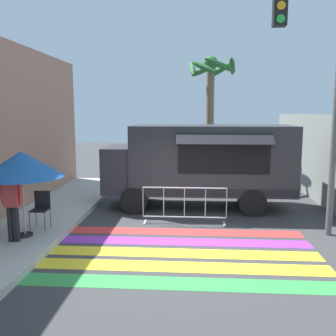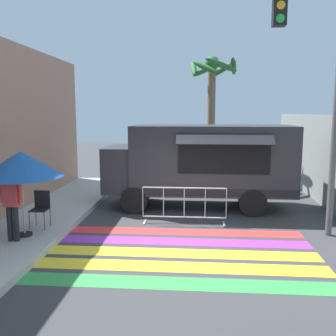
{
  "view_description": "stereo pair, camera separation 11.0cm",
  "coord_description": "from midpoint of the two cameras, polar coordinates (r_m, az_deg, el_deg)",
  "views": [
    {
      "loc": [
        0.34,
        -8.64,
        3.17
      ],
      "look_at": [
        -0.42,
        2.43,
        1.51
      ],
      "focal_mm": 40.0,
      "sensor_mm": 36.0,
      "label": 1
    },
    {
      "loc": [
        0.45,
        -8.63,
        3.17
      ],
      "look_at": [
        -0.42,
        2.43,
        1.51
      ],
      "focal_mm": 40.0,
      "sensor_mm": 36.0,
      "label": 2
    }
  ],
  "objects": [
    {
      "name": "traffic_signal_pole",
      "position": [
        10.1,
        20.46,
        15.49
      ],
      "size": [
        4.43,
        0.29,
        6.65
      ],
      "color": "#515456",
      "rests_on": "ground_plane"
    },
    {
      "name": "ground_plane",
      "position": [
        9.2,
        1.77,
        -11.63
      ],
      "size": [
        60.0,
        60.0,
        0.0
      ],
      "primitive_type": "plane",
      "color": "#38383A"
    },
    {
      "name": "crosswalk_painted",
      "position": [
        8.7,
        1.6,
        -12.82
      ],
      "size": [
        6.4,
        3.6,
        0.01
      ],
      "color": "green",
      "rests_on": "ground_plane"
    },
    {
      "name": "vendor_person",
      "position": [
        9.39,
        -22.45,
        -4.31
      ],
      "size": [
        0.53,
        0.23,
        1.78
      ],
      "rotation": [
        0.0,
        0.0,
        -0.15
      ],
      "color": "black",
      "rests_on": "sidewalk_left"
    },
    {
      "name": "palm_tree",
      "position": [
        16.43,
        6.98,
        11.19
      ],
      "size": [
        2.11,
        2.33,
        5.52
      ],
      "color": "#7A664C",
      "rests_on": "ground_plane"
    },
    {
      "name": "food_truck",
      "position": [
        12.42,
        4.8,
        1.05
      ],
      "size": [
        6.12,
        2.61,
        2.74
      ],
      "color": "#2D2D33",
      "rests_on": "ground_plane"
    },
    {
      "name": "patio_umbrella",
      "position": [
        9.56,
        -21.22,
        0.53
      ],
      "size": [
        1.98,
        1.98,
        2.08
      ],
      "color": "black",
      "rests_on": "sidewalk_left"
    },
    {
      "name": "barricade_front",
      "position": [
        10.72,
        2.78,
        -5.71
      ],
      "size": [
        2.4,
        0.44,
        1.06
      ],
      "color": "#B7BABF",
      "rests_on": "ground_plane"
    },
    {
      "name": "folding_chair",
      "position": [
        10.35,
        -18.52,
        -5.43
      ],
      "size": [
        0.42,
        0.42,
        0.96
      ],
      "rotation": [
        0.0,
        0.0,
        -0.24
      ],
      "color": "#4C4C51",
      "rests_on": "sidewalk_left"
    }
  ]
}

